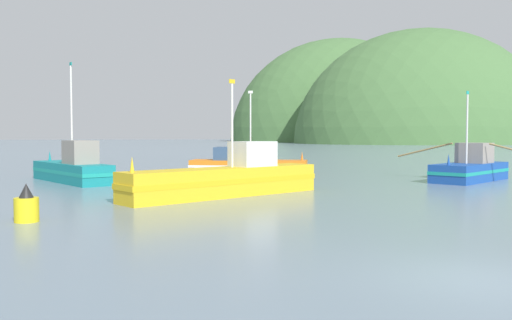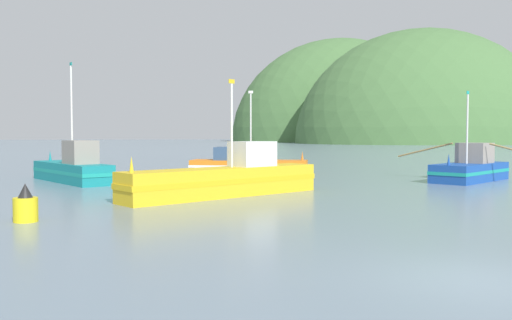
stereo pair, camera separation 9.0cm
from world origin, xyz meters
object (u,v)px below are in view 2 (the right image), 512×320
object	(u,v)px
fishing_boat_yellow	(227,179)
channel_buoy	(26,206)
fishing_boat_teal	(73,169)
fishing_boat_blue	(471,169)
fishing_boat_orange	(246,164)

from	to	relation	value
fishing_boat_yellow	channel_buoy	distance (m)	10.28
fishing_boat_teal	fishing_boat_blue	bearing A→B (deg)	-127.81
fishing_boat_yellow	fishing_boat_orange	size ratio (longest dim) A/B	1.15
fishing_boat_orange	fishing_boat_blue	bearing A→B (deg)	-16.85
fishing_boat_blue	fishing_boat_yellow	xyz separation A→B (m)	(-17.09, -4.51, 0.06)
fishing_boat_yellow	channel_buoy	bearing A→B (deg)	8.52
fishing_boat_yellow	fishing_boat_teal	bearing A→B (deg)	-78.34
fishing_boat_blue	channel_buoy	distance (m)	27.53
channel_buoy	fishing_boat_blue	bearing A→B (deg)	22.40
fishing_boat_teal	channel_buoy	bearing A→B (deg)	153.52
fishing_boat_blue	channel_buoy	world-z (taller)	fishing_boat_blue
fishing_boat_teal	fishing_boat_orange	bearing A→B (deg)	-94.37
fishing_boat_yellow	fishing_boat_orange	distance (m)	15.49
fishing_boat_yellow	channel_buoy	world-z (taller)	fishing_boat_yellow
fishing_boat_teal	channel_buoy	distance (m)	16.03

